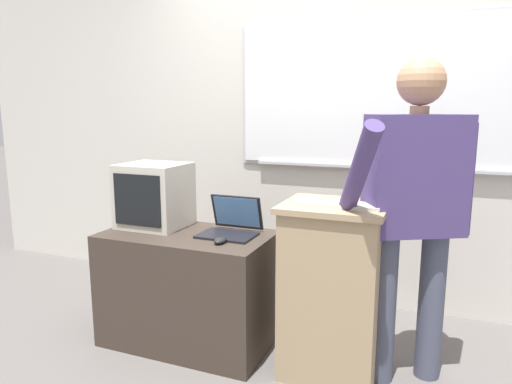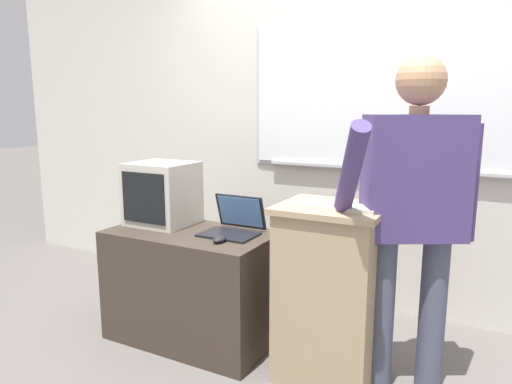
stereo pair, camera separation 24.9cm
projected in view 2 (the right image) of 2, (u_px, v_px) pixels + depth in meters
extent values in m
cube|color=beige|center=(342.00, 121.00, 3.23)|extent=(6.40, 0.12, 2.64)
cube|color=#B7B7BC|center=(418.00, 94.00, 2.91)|extent=(2.31, 0.02, 1.01)
cube|color=white|center=(418.00, 94.00, 2.90)|extent=(2.26, 0.02, 0.96)
cube|color=#B7B7BC|center=(413.00, 170.00, 2.98)|extent=(2.04, 0.04, 0.02)
cube|color=tan|center=(329.00, 296.00, 2.37)|extent=(0.49, 0.42, 0.90)
cube|color=tan|center=(332.00, 208.00, 2.28)|extent=(0.53, 0.46, 0.03)
cube|color=#382D26|center=(192.00, 285.00, 2.79)|extent=(0.99, 0.55, 0.68)
cylinder|color=#474C60|center=(381.00, 314.00, 2.28)|extent=(0.13, 0.13, 0.79)
cylinder|color=#474C60|center=(432.00, 313.00, 2.28)|extent=(0.13, 0.13, 0.79)
cube|color=#473870|center=(415.00, 178.00, 2.16)|extent=(0.52, 0.42, 0.59)
cylinder|color=tan|center=(419.00, 110.00, 2.10)|extent=(0.09, 0.09, 0.04)
sphere|color=tan|center=(421.00, 80.00, 2.08)|extent=(0.23, 0.23, 0.23)
cylinder|color=#473870|center=(350.00, 175.00, 2.00)|extent=(0.27, 0.40, 0.49)
cylinder|color=#473870|center=(469.00, 183.00, 2.17)|extent=(0.08, 0.08, 0.56)
cube|color=black|center=(229.00, 235.00, 2.63)|extent=(0.32, 0.22, 0.01)
cube|color=black|center=(241.00, 211.00, 2.74)|extent=(0.31, 0.07, 0.21)
cube|color=#598CCC|center=(240.00, 211.00, 2.73)|extent=(0.28, 0.06, 0.18)
cube|color=beige|center=(333.00, 206.00, 2.22)|extent=(0.42, 0.14, 0.02)
ellipsoid|color=black|center=(220.00, 239.00, 2.50)|extent=(0.06, 0.10, 0.03)
cube|color=#BCB7A8|center=(162.00, 193.00, 2.88)|extent=(0.39, 0.35, 0.39)
cube|color=black|center=(143.00, 198.00, 2.73)|extent=(0.32, 0.01, 0.31)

